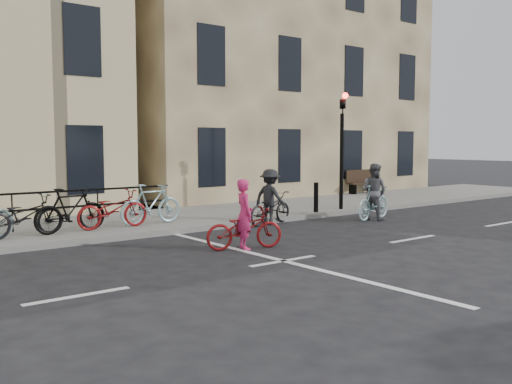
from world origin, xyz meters
TOP-DOWN VIEW (x-y plane):
  - ground at (0.00, 0.00)m, footprint 120.00×120.00m
  - building_east at (9.00, 13.00)m, footprint 14.00×10.00m
  - traffic_light at (6.20, 4.34)m, footprint 0.18×0.30m
  - bollard_east at (5.00, 4.25)m, footprint 0.14×0.14m
  - bollard_west at (7.40, 4.25)m, footprint 0.14×0.14m
  - bench at (11.00, 7.73)m, footprint 1.60×0.41m
  - cyclist_pink at (0.16, 1.44)m, footprint 1.77×1.07m
  - cyclist_grey at (5.89, 2.77)m, footprint 1.76×0.91m
  - cyclist_dark at (2.91, 3.90)m, footprint 1.80×1.09m

SIDE VIEW (x-z plane):
  - ground at x=0.00m, z-range 0.00..0.00m
  - cyclist_pink at x=0.16m, z-range -0.23..1.26m
  - bollard_east at x=5.00m, z-range 0.15..1.05m
  - bollard_west at x=7.40m, z-range 0.15..1.05m
  - cyclist_dark at x=2.91m, z-range -0.16..1.36m
  - cyclist_grey at x=5.89m, z-range -0.16..1.49m
  - bench at x=11.00m, z-range 0.19..1.16m
  - traffic_light at x=6.20m, z-range 0.50..4.40m
  - building_east at x=9.00m, z-range 0.15..12.15m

